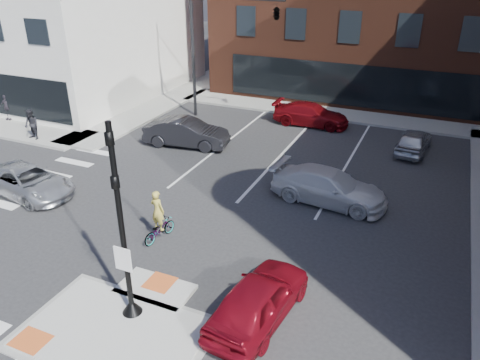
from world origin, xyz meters
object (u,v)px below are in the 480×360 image
at_px(cyclist, 159,223).
at_px(pedestrian_b, 7,107).
at_px(bg_car_silver, 414,141).
at_px(silver_suv, 28,181).
at_px(red_sedan, 259,299).
at_px(white_pickup, 329,187).
at_px(bg_car_dark, 186,133).
at_px(pedestrian_a, 32,125).
at_px(bg_car_red, 311,114).

xyz_separation_m(cyclist, pedestrian_b, (-16.27, 7.76, 0.28)).
relative_size(bg_car_silver, pedestrian_b, 2.29).
height_order(silver_suv, red_sedan, red_sedan).
xyz_separation_m(white_pickup, bg_car_dark, (-8.89, 3.26, 0.04)).
xyz_separation_m(white_pickup, cyclist, (-5.08, -5.50, -0.04)).
distance_m(red_sedan, pedestrian_a, 19.00).
relative_size(white_pickup, cyclist, 2.45).
relative_size(white_pickup, pedestrian_a, 2.89).
distance_m(silver_suv, cyclist, 7.38).
distance_m(white_pickup, bg_car_silver, 7.90).
height_order(silver_suv, bg_car_red, bg_car_red).
distance_m(silver_suv, pedestrian_b, 11.35).
xyz_separation_m(bg_car_dark, bg_car_red, (5.36, 6.21, -0.09)).
xyz_separation_m(bg_car_dark, cyclist, (3.81, -8.75, -0.08)).
bearing_deg(silver_suv, white_pickup, -61.33).
height_order(white_pickup, bg_car_dark, bg_car_dark).
xyz_separation_m(silver_suv, bg_car_silver, (15.22, 12.13, -0.00)).
bearing_deg(red_sedan, pedestrian_a, -19.13).
bearing_deg(bg_car_dark, cyclist, -165.07).
distance_m(white_pickup, cyclist, 7.48).
bearing_deg(pedestrian_b, bg_car_red, 14.98).
bearing_deg(bg_car_dark, bg_car_red, -49.37).
bearing_deg(red_sedan, bg_car_red, -72.34).
bearing_deg(pedestrian_a, pedestrian_b, 166.01).
distance_m(silver_suv, bg_car_red, 16.76).
bearing_deg(bg_car_red, bg_car_dark, 139.09).
xyz_separation_m(silver_suv, cyclist, (7.34, -0.76, 0.04)).
relative_size(red_sedan, bg_car_red, 0.90).
relative_size(silver_suv, white_pickup, 0.92).
bearing_deg(cyclist, bg_car_red, -85.54).
height_order(silver_suv, white_pickup, white_pickup).
distance_m(cyclist, pedestrian_a, 13.43).
height_order(bg_car_silver, cyclist, cyclist).
height_order(red_sedan, bg_car_dark, bg_car_dark).
height_order(red_sedan, white_pickup, white_pickup).
distance_m(white_pickup, bg_car_red, 10.10).
relative_size(red_sedan, pedestrian_b, 2.59).
relative_size(red_sedan, cyclist, 2.07).
distance_m(silver_suv, white_pickup, 13.29).
height_order(white_pickup, pedestrian_b, pedestrian_b).
height_order(white_pickup, bg_car_red, white_pickup).
height_order(bg_car_red, cyclist, cyclist).
bearing_deg(bg_car_red, pedestrian_a, 123.82).
bearing_deg(pedestrian_b, cyclist, -32.54).
bearing_deg(white_pickup, bg_car_red, 25.67).
bearing_deg(bg_car_silver, white_pickup, 74.31).
distance_m(bg_car_silver, pedestrian_b, 24.69).
bearing_deg(bg_car_dark, red_sedan, -150.40).
xyz_separation_m(silver_suv, bg_car_red, (8.89, 14.21, 0.04)).
relative_size(silver_suv, bg_car_red, 0.99).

